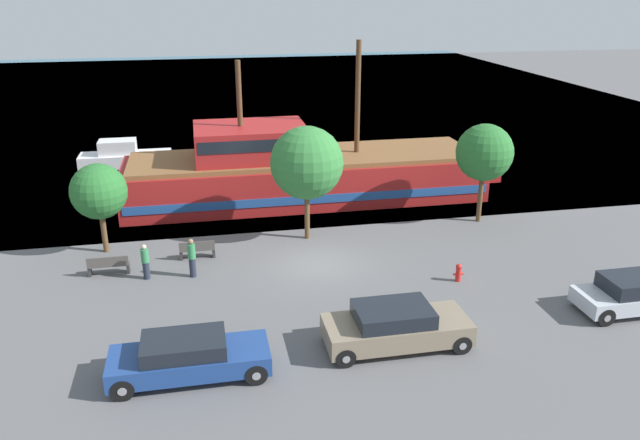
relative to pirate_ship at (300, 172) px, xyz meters
The scene contains 15 objects.
ground_plane 8.87m from the pirate_ship, 94.25° to the right, with size 160.00×160.00×0.00m, color #5B5B5E.
water_surface 35.34m from the pirate_ship, 91.05° to the left, with size 80.00×80.00×0.00m, color #38667F.
pirate_ship is the anchor object (origin of this frame).
moored_boat_dockside 13.71m from the pirate_ship, 139.29° to the left, with size 5.90×1.92×1.74m.
parked_car_curb_front 15.77m from the pirate_ship, 87.84° to the right, with size 4.84×2.02×1.47m.
parked_car_curb_mid 18.20m from the pirate_ship, 56.47° to the right, with size 4.45×1.82×1.39m.
parked_car_curb_rear 17.35m from the pirate_ship, 110.92° to the right, with size 4.87×1.84×1.38m.
fire_hydrant 12.52m from the pirate_ship, 68.32° to the right, with size 0.42×0.25×0.76m.
bench_promenade_east 12.57m from the pirate_ship, 139.13° to the right, with size 1.67×0.45×0.85m.
bench_promenade_west 9.36m from the pirate_ship, 128.75° to the right, with size 1.54×0.45×0.85m.
pedestrian_walking_near 11.90m from the pirate_ship, 131.68° to the right, with size 0.32×0.32×1.52m.
pedestrian_walking_far 10.89m from the pirate_ship, 123.66° to the right, with size 0.32×0.32×1.68m.
tree_row_east 11.45m from the pirate_ship, 150.22° to the right, with size 2.47×2.47×4.11m.
tree_row_mideast 6.27m from the pirate_ship, 96.16° to the right, with size 3.38×3.38×5.41m.
tree_row_midwest 10.12m from the pirate_ship, 32.57° to the right, with size 2.82×2.82×5.02m.
Camera 1 is at (-4.77, -24.30, 11.45)m, focal length 35.00 mm.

